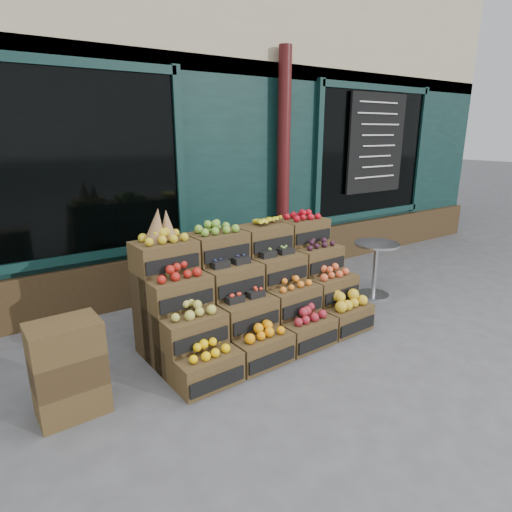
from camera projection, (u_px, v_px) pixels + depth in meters
ground at (312, 351)px, 4.25m from camera, size 60.00×60.00×0.00m
shop_facade at (125, 114)px, 7.62m from camera, size 12.00×6.24×4.80m
crate_display at (254, 296)px, 4.45m from camera, size 2.35×1.21×1.44m
spare_crates at (69, 369)px, 3.22m from camera, size 0.52×0.37×0.76m
bistro_table at (375, 263)px, 5.55m from camera, size 0.57×0.57×0.72m
shopkeeper at (81, 217)px, 5.34m from camera, size 0.79×0.53×2.15m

